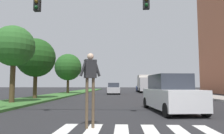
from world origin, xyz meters
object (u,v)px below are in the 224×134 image
Objects in this scene: tree_distant at (68,67)px; sedan_distant at (142,88)px; suv_crossing at (170,94)px; truck_box_delivery at (145,83)px; sedan_midblock at (114,89)px; pedestrian_performer at (90,78)px; tree_mid at (14,46)px; traffic_light_gantry at (36,19)px; tree_far at (36,58)px.

sedan_distant is at bearing 40.60° from tree_distant.
suv_crossing is 25.22m from truck_box_delivery.
sedan_midblock is 10.84m from sedan_distant.
truck_box_delivery is at bearing 80.27° from pedestrian_performer.
tree_mid is at bearing -114.74° from sedan_distant.
sedan_distant is (11.76, 25.52, -3.41)m from tree_mid.
traffic_light_gantry reaches higher than sedan_midblock.
sedan_distant is at bearing 65.26° from tree_mid.
tree_far is 13.65m from suv_crossing.
traffic_light_gantry is 22.08m from sedan_midblock.
tree_far reaches higher than suv_crossing.
tree_far is 1.34× the size of sedan_distant.
tree_mid is 15.34m from tree_distant.
traffic_light_gantry is 28.77m from truck_box_delivery.
tree_far is 1.27× the size of sedan_midblock.
tree_far is at bearing 144.32° from suv_crossing.
tree_distant is (-0.13, 15.33, -0.23)m from tree_mid.
truck_box_delivery is at bearing 48.07° from sedan_midblock.
suv_crossing is (10.52, -3.28, -3.29)m from tree_mid.
sedan_distant is 3.73m from truck_box_delivery.
tree_distant is at bearing -139.40° from sedan_distant.
tree_distant is 21.66m from suv_crossing.
sedan_midblock is 1.06× the size of sedan_distant.
suv_crossing is (6.37, 2.39, -3.43)m from traffic_light_gantry.
tree_mid reaches higher than suv_crossing.
tree_mid is 25.07m from truck_box_delivery.
sedan_midblock is (-3.88, 19.26, -0.16)m from suv_crossing.
suv_crossing reaches higher than sedan_distant.
pedestrian_performer is at bearing -59.04° from tree_far.
traffic_light_gantry is at bearing -103.71° from sedan_distant.
sedan_distant is (11.89, 10.19, -3.18)m from tree_distant.
tree_distant is 21.44m from traffic_light_gantry.
traffic_light_gantry is at bearing -96.55° from sedan_midblock.
truck_box_delivery is at bearing -87.04° from sedan_distant.
sedan_midblock is (2.49, 21.65, -3.59)m from traffic_light_gantry.
traffic_light_gantry reaches higher than tree_far.
traffic_light_gantry is at bearing -78.48° from tree_distant.
tree_distant is at bearing 90.49° from tree_mid.
tree_far is at bearing 120.96° from pedestrian_performer.
truck_box_delivery is at bearing 28.49° from tree_distant.
traffic_light_gantry is 1.99× the size of sedan_midblock.
tree_mid is at bearing 132.56° from pedestrian_performer.
sedan_distant reaches higher than sedan_midblock.
tree_distant is 24.02m from pedestrian_performer.
tree_far is 10.86m from tree_distant.
traffic_light_gantry is 2.11× the size of sedan_distant.
tree_far is 11.09m from traffic_light_gantry.
tree_mid is 17.64m from sedan_midblock.
pedestrian_performer is (7.04, -22.85, -2.33)m from tree_distant.
suv_crossing is at bearing -17.34° from tree_mid.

